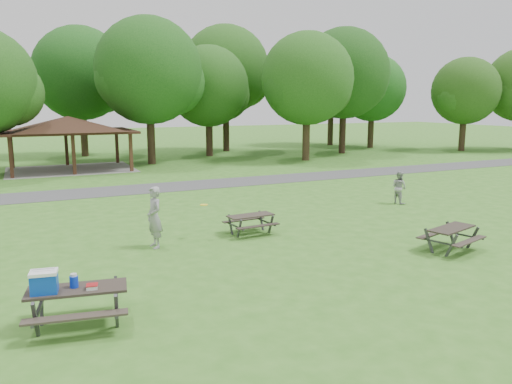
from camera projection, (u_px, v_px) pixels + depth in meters
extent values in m
plane|color=#387421|center=(282.00, 256.00, 15.46)|extent=(160.00, 160.00, 0.00)
cube|color=#444446|center=(164.00, 187.00, 27.91)|extent=(120.00, 3.20, 0.02)
cube|color=#311A12|center=(11.00, 158.00, 30.95)|extent=(0.22, 0.22, 2.60)
cube|color=#371D14|center=(12.00, 150.00, 35.76)|extent=(0.22, 0.22, 2.60)
cube|color=#351E13|center=(74.00, 155.00, 32.50)|extent=(0.22, 0.22, 2.60)
cube|color=#311F12|center=(67.00, 148.00, 37.31)|extent=(0.22, 0.22, 2.60)
cube|color=#3D2316|center=(131.00, 153.00, 34.06)|extent=(0.22, 0.22, 2.60)
cube|color=#341D13|center=(117.00, 146.00, 38.86)|extent=(0.22, 0.22, 2.60)
cube|color=black|center=(69.00, 132.00, 34.66)|extent=(8.60, 6.60, 0.16)
pyramid|color=black|center=(68.00, 123.00, 34.56)|extent=(7.01, 7.01, 1.00)
cube|color=gray|center=(71.00, 170.00, 35.14)|extent=(8.40, 6.40, 0.03)
sphere|color=#1C4B15|center=(9.00, 92.00, 31.65)|extent=(4.29, 4.29, 4.29)
cylinder|color=black|center=(151.00, 138.00, 38.19)|extent=(0.60, 0.60, 4.02)
sphere|color=#164614|center=(149.00, 71.00, 37.29)|extent=(8.00, 8.00, 8.00)
sphere|color=#174B15|center=(171.00, 82.00, 38.46)|extent=(5.20, 5.20, 5.20)
sphere|color=#174914|center=(128.00, 78.00, 36.55)|extent=(4.80, 4.80, 4.80)
cylinder|color=black|center=(209.00, 137.00, 43.87)|extent=(0.60, 0.60, 3.43)
sphere|color=#1A4814|center=(208.00, 86.00, 43.10)|extent=(7.00, 7.00, 7.00)
sphere|color=#194012|center=(224.00, 95.00, 44.15)|extent=(4.55, 4.55, 4.55)
sphere|color=#1D4A15|center=(194.00, 92.00, 42.43)|extent=(4.20, 4.20, 4.20)
cylinder|color=#312216|center=(306.00, 137.00, 40.57)|extent=(0.60, 0.60, 3.78)
sphere|color=#1C4C15|center=(307.00, 79.00, 39.74)|extent=(7.40, 7.40, 7.40)
sphere|color=#1C4112|center=(323.00, 88.00, 40.84)|extent=(4.81, 4.81, 4.81)
sphere|color=#194513|center=(292.00, 85.00, 39.04)|extent=(4.44, 4.44, 4.44)
cylinder|color=black|center=(342.00, 131.00, 46.17)|extent=(0.60, 0.60, 4.20)
sphere|color=#143F12|center=(344.00, 73.00, 45.25)|extent=(8.20, 8.20, 8.20)
sphere|color=#1A4E16|center=(358.00, 83.00, 46.43)|extent=(5.33, 5.33, 5.33)
sphere|color=#154012|center=(330.00, 80.00, 44.49)|extent=(4.92, 4.92, 4.92)
cylinder|color=black|center=(371.00, 130.00, 51.86)|extent=(0.60, 0.60, 3.57)
sphere|color=#164F17|center=(372.00, 88.00, 51.09)|extent=(6.80, 6.80, 6.80)
sphere|color=#1B4212|center=(382.00, 95.00, 52.12)|extent=(4.42, 4.42, 4.42)
sphere|color=#1D4A15|center=(363.00, 93.00, 50.43)|extent=(4.08, 4.08, 4.08)
cylinder|color=black|center=(462.00, 133.00, 48.61)|extent=(0.60, 0.60, 3.36)
sphere|color=#1D4513|center=(465.00, 91.00, 47.88)|extent=(6.40, 6.40, 6.40)
sphere|color=#144614|center=(473.00, 98.00, 48.87)|extent=(4.16, 4.16, 4.16)
sphere|color=#1E4C15|center=(457.00, 96.00, 47.25)|extent=(3.84, 3.84, 3.84)
cylinder|color=#302015|center=(84.00, 133.00, 43.62)|extent=(0.60, 0.60, 4.13)
sphere|color=#144614|center=(80.00, 73.00, 42.72)|extent=(8.00, 8.00, 8.00)
sphere|color=#1A4513|center=(102.00, 83.00, 43.88)|extent=(5.20, 5.20, 5.20)
sphere|color=#174714|center=(61.00, 80.00, 41.97)|extent=(4.80, 4.80, 4.80)
cylinder|color=black|center=(226.00, 128.00, 48.15)|extent=(0.60, 0.60, 4.55)
sphere|color=#1B4814|center=(225.00, 70.00, 47.18)|extent=(8.40, 8.40, 8.40)
sphere|color=#1F4F16|center=(242.00, 79.00, 48.39)|extent=(5.46, 5.46, 5.46)
sphere|color=#1D4814|center=(210.00, 76.00, 46.41)|extent=(5.04, 5.04, 5.04)
cylinder|color=black|center=(330.00, 126.00, 54.96)|extent=(0.60, 0.60, 4.27)
sphere|color=#1C4413|center=(332.00, 78.00, 54.05)|extent=(8.00, 8.00, 8.00)
sphere|color=#1C4B15|center=(344.00, 86.00, 55.21)|extent=(5.20, 5.20, 5.20)
sphere|color=#1C4F16|center=(320.00, 83.00, 53.30)|extent=(4.80, 4.80, 4.80)
cube|color=#29221E|center=(77.00, 289.00, 10.52)|extent=(2.14, 1.14, 0.06)
cube|color=#322A24|center=(76.00, 317.00, 9.94)|extent=(2.05, 0.63, 0.04)
cube|color=#2C2620|center=(80.00, 293.00, 11.22)|extent=(2.05, 0.63, 0.04)
cube|color=#3B3B3D|center=(36.00, 320.00, 9.99)|extent=(0.14, 0.43, 0.88)
cube|color=#39393B|center=(42.00, 304.00, 10.79)|extent=(0.14, 0.43, 0.88)
cube|color=#414244|center=(39.00, 310.00, 10.38)|extent=(0.35, 1.64, 0.06)
cube|color=#404043|center=(116.00, 312.00, 10.40)|extent=(0.14, 0.43, 0.88)
cube|color=#414144|center=(116.00, 296.00, 11.20)|extent=(0.14, 0.43, 0.88)
cube|color=#39393B|center=(116.00, 302.00, 10.79)|extent=(0.35, 1.64, 0.06)
cube|color=#0C3FBB|center=(44.00, 283.00, 10.21)|extent=(0.57, 0.46, 0.40)
cube|color=white|center=(43.00, 273.00, 10.17)|extent=(0.60, 0.49, 0.07)
cylinder|color=silver|center=(43.00, 269.00, 10.16)|extent=(0.45, 0.11, 0.03)
cylinder|color=#0C2EC0|center=(74.00, 282.00, 10.53)|extent=(0.22, 0.22, 0.25)
cylinder|color=silver|center=(74.00, 275.00, 10.50)|extent=(0.16, 0.16, 0.06)
cube|color=white|center=(92.00, 287.00, 10.46)|extent=(0.26, 0.26, 0.08)
cube|color=maroon|center=(92.00, 285.00, 10.45)|extent=(0.27, 0.27, 0.02)
cube|color=#2E2721|center=(251.00, 215.00, 18.00)|extent=(1.72, 0.78, 0.05)
cube|color=black|center=(258.00, 226.00, 17.57)|extent=(1.69, 0.36, 0.04)
cube|color=#2D2720|center=(244.00, 220.00, 18.52)|extent=(1.69, 0.36, 0.04)
cube|color=#444547|center=(239.00, 229.00, 17.45)|extent=(0.08, 0.35, 0.73)
cube|color=#393A3C|center=(230.00, 225.00, 18.05)|extent=(0.08, 0.35, 0.73)
cube|color=#434346|center=(235.00, 226.00, 17.74)|extent=(0.15, 1.36, 0.05)
cube|color=#3A3A3C|center=(271.00, 225.00, 18.07)|extent=(0.08, 0.35, 0.73)
cube|color=#39393C|center=(261.00, 221.00, 18.67)|extent=(0.08, 0.35, 0.73)
cube|color=#38383A|center=(266.00, 222.00, 18.37)|extent=(0.15, 1.36, 0.05)
cube|color=#2A241E|center=(452.00, 228.00, 15.95)|extent=(1.94, 1.20, 0.05)
cube|color=#322924|center=(469.00, 241.00, 15.56)|extent=(1.82, 0.75, 0.04)
cube|color=#322A24|center=(434.00, 234.00, 16.44)|extent=(1.82, 0.75, 0.04)
cube|color=#414144|center=(451.00, 246.00, 15.28)|extent=(0.16, 0.38, 0.79)
cube|color=#424245|center=(429.00, 241.00, 15.84)|extent=(0.16, 0.38, 0.79)
cube|color=#3A3A3D|center=(440.00, 242.00, 15.55)|extent=(0.47, 1.44, 0.05)
cube|color=#38383B|center=(473.00, 238.00, 16.19)|extent=(0.16, 0.38, 0.79)
cube|color=#3B3B3D|center=(451.00, 233.00, 16.75)|extent=(0.16, 0.38, 0.79)
cube|color=#3F3F42|center=(462.00, 235.00, 16.46)|extent=(0.47, 1.44, 0.05)
cylinder|color=yellow|center=(204.00, 205.00, 17.27)|extent=(0.35, 0.35, 0.02)
imported|color=gray|center=(154.00, 217.00, 16.24)|extent=(0.58, 0.80, 2.03)
imported|color=#A6A6A8|center=(399.00, 187.00, 23.37)|extent=(0.67, 0.82, 1.54)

